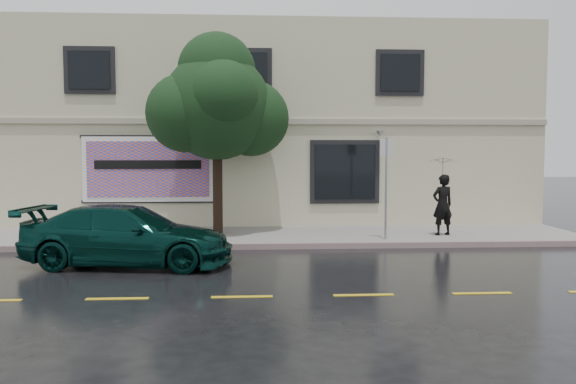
{
  "coord_description": "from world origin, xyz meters",
  "views": [
    {
      "loc": [
        0.25,
        -13.41,
        2.58
      ],
      "look_at": [
        1.16,
        2.2,
        1.48
      ],
      "focal_mm": 35.0,
      "sensor_mm": 36.0,
      "label": 1
    }
  ],
  "objects": [
    {
      "name": "umbrella",
      "position": [
        5.76,
        2.75,
        2.27
      ],
      "size": [
        1.15,
        1.15,
        0.64
      ],
      "primitive_type": "imported",
      "rotation": [
        0.0,
        0.0,
        0.41
      ],
      "color": "black",
      "rests_on": "pedestrian"
    },
    {
      "name": "curb",
      "position": [
        0.0,
        1.5,
        0.07
      ],
      "size": [
        20.0,
        0.18,
        0.16
      ],
      "primitive_type": "cube",
      "color": "gray",
      "rests_on": "ground"
    },
    {
      "name": "sidewalk",
      "position": [
        0.0,
        3.25,
        0.07
      ],
      "size": [
        20.0,
        3.5,
        0.15
      ],
      "primitive_type": "cube",
      "color": "gray",
      "rests_on": "ground"
    },
    {
      "name": "billboard",
      "position": [
        -3.2,
        4.92,
        2.05
      ],
      "size": [
        4.3,
        0.16,
        2.2
      ],
      "color": "white",
      "rests_on": "ground"
    },
    {
      "name": "ground",
      "position": [
        0.0,
        0.0,
        0.0
      ],
      "size": [
        90.0,
        90.0,
        0.0
      ],
      "primitive_type": "plane",
      "color": "black",
      "rests_on": "ground"
    },
    {
      "name": "street_tree",
      "position": [
        -0.88,
        3.44,
        3.95
      ],
      "size": [
        3.2,
        3.2,
        5.41
      ],
      "color": "black",
      "rests_on": "sidewalk"
    },
    {
      "name": "fire_hydrant",
      "position": [
        -3.98,
        1.9,
        0.49
      ],
      "size": [
        0.29,
        0.27,
        0.7
      ],
      "rotation": [
        0.0,
        0.0,
        0.07
      ],
      "color": "silver",
      "rests_on": "sidewalk"
    },
    {
      "name": "building",
      "position": [
        0.0,
        9.0,
        3.5
      ],
      "size": [
        20.0,
        8.12,
        7.0
      ],
      "color": "#B9B895",
      "rests_on": "ground"
    },
    {
      "name": "sign_pole",
      "position": [
        3.9,
        2.05,
        1.85
      ],
      "size": [
        0.35,
        0.06,
        2.86
      ],
      "rotation": [
        0.0,
        0.0,
        -0.11
      ],
      "color": "gray",
      "rests_on": "sidewalk"
    },
    {
      "name": "car",
      "position": [
        -2.66,
        -0.5,
        0.69
      ],
      "size": [
        4.98,
        2.7,
        1.38
      ],
      "primitive_type": "imported",
      "rotation": [
        0.0,
        0.0,
        1.44
      ],
      "color": "#072B26",
      "rests_on": "ground"
    },
    {
      "name": "road_marking",
      "position": [
        0.0,
        -3.5,
        0.01
      ],
      "size": [
        19.0,
        0.12,
        0.01
      ],
      "primitive_type": "cube",
      "color": "gold",
      "rests_on": "ground"
    },
    {
      "name": "pedestrian",
      "position": [
        5.76,
        2.75,
        1.05
      ],
      "size": [
        0.74,
        0.58,
        1.8
      ],
      "primitive_type": "imported",
      "rotation": [
        0.0,
        0.0,
        3.39
      ],
      "color": "black",
      "rests_on": "sidewalk"
    }
  ]
}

